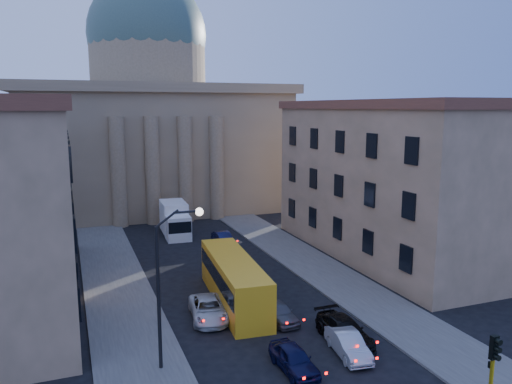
% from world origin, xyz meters
% --- Properties ---
extents(sidewalk_left, '(5.00, 60.00, 0.15)m').
position_xyz_m(sidewalk_left, '(-8.50, 18.00, 0.07)').
color(sidewalk_left, '#4F4D48').
rests_on(sidewalk_left, ground).
extents(sidewalk_right, '(5.00, 60.00, 0.15)m').
position_xyz_m(sidewalk_right, '(8.50, 18.00, 0.07)').
color(sidewalk_right, '#4F4D48').
rests_on(sidewalk_right, ground).
extents(church, '(68.02, 28.76, 36.60)m').
position_xyz_m(church, '(0.00, 55.47, 11.88)').
color(church, '#7C674C').
rests_on(church, ground).
extents(building_right, '(11.60, 26.60, 14.70)m').
position_xyz_m(building_right, '(17.00, 22.00, 7.42)').
color(building_right, tan).
rests_on(building_right, ground).
extents(traffic_light, '(0.34, 0.29, 4.30)m').
position_xyz_m(traffic_light, '(5.30, -2.00, 2.59)').
color(traffic_light, gold).
rests_on(traffic_light, ground).
extents(street_lamp, '(2.62, 0.44, 8.83)m').
position_xyz_m(street_lamp, '(-6.97, 8.00, 5.29)').
color(street_lamp, black).
rests_on(street_lamp, ground).
extents(car_left_near, '(1.68, 4.01, 1.36)m').
position_xyz_m(car_left_near, '(-0.80, 5.38, 0.68)').
color(car_left_near, black).
rests_on(car_left_near, ground).
extents(car_right_near, '(1.90, 4.17, 1.33)m').
position_xyz_m(car_right_near, '(2.84, 5.81, 0.66)').
color(car_right_near, '#A6AAAD').
rests_on(car_right_near, ground).
extents(car_left_mid, '(2.89, 5.17, 1.37)m').
position_xyz_m(car_left_mid, '(-3.32, 13.51, 0.68)').
color(car_left_mid, silver).
rests_on(car_left_mid, ground).
extents(car_right_mid, '(2.02, 4.91, 1.42)m').
position_xyz_m(car_right_mid, '(3.50, 7.34, 0.71)').
color(car_right_mid, black).
rests_on(car_right_mid, ground).
extents(car_right_far, '(1.77, 3.93, 1.31)m').
position_xyz_m(car_right_far, '(0.96, 11.45, 0.65)').
color(car_right_far, '#515156').
rests_on(car_right_far, ground).
extents(car_right_distant, '(1.63, 4.12, 1.33)m').
position_xyz_m(car_right_distant, '(3.03, 30.54, 0.67)').
color(car_right_distant, black).
rests_on(car_right_distant, ground).
extents(city_bus, '(3.62, 11.84, 3.29)m').
position_xyz_m(city_bus, '(-0.80, 15.60, 1.77)').
color(city_bus, '#F1AD1A').
rests_on(city_bus, ground).
extents(box_truck, '(2.90, 6.70, 3.61)m').
position_xyz_m(box_truck, '(-0.80, 36.25, 1.71)').
color(box_truck, white).
rests_on(box_truck, ground).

